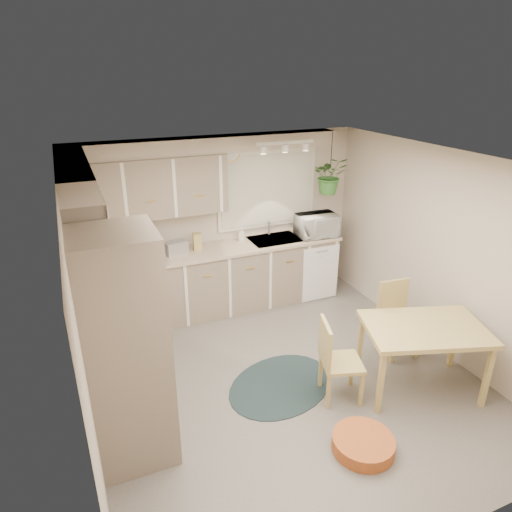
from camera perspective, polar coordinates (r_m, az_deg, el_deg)
name	(u,v)px	position (r m, az deg, el deg)	size (l,w,h in m)	color
floor	(285,379)	(5.27, 3.68, -15.11)	(4.20, 4.20, 0.00)	#6A655D
ceiling	(292,164)	(4.25, 4.50, 11.44)	(4.20, 4.20, 0.00)	white
wall_back	(221,222)	(6.43, -4.41, 4.28)	(4.00, 0.04, 2.40)	#B5A795
wall_front	(440,419)	(3.21, 22.07, -18.32)	(4.00, 0.04, 2.40)	#B5A795
wall_left	(79,322)	(4.21, -21.27, -7.72)	(0.04, 4.20, 2.40)	#B5A795
wall_right	(441,253)	(5.76, 22.12, 0.36)	(0.04, 4.20, 2.40)	#B5A795
base_cab_left	(113,338)	(5.35, -17.44, -9.71)	(0.60, 1.85, 0.90)	gray
base_cab_back	(216,281)	(6.39, -5.04, -3.13)	(3.60, 0.60, 0.90)	gray
counter_left	(109,300)	(5.12, -17.94, -5.23)	(0.64, 1.89, 0.04)	tan
counter_back	(215,250)	(6.19, -5.16, 0.75)	(3.64, 0.64, 0.04)	tan
oven_stack	(126,352)	(3.98, -15.93, -11.44)	(0.65, 0.65, 2.10)	gray
wall_oven_face	(165,343)	(4.01, -11.34, -10.65)	(0.02, 0.56, 0.58)	silver
upper_cab_left	(82,217)	(4.90, -20.92, 4.58)	(0.35, 2.00, 0.75)	gray
upper_cab_back	(148,188)	(5.87, -13.41, 8.27)	(2.00, 0.35, 0.75)	gray
soffit_left	(72,170)	(4.79, -22.02, 9.94)	(0.30, 2.00, 0.20)	#B5A795
soffit_back	(207,145)	(5.97, -6.12, 13.67)	(3.60, 0.30, 0.20)	#B5A795
cooktop	(116,324)	(4.61, -17.06, -8.07)	(0.52, 0.58, 0.02)	silver
range_hood	(108,281)	(4.40, -17.98, -3.00)	(0.40, 0.60, 0.14)	silver
window_blinds	(267,190)	(6.54, 1.44, 8.30)	(1.40, 0.02, 1.00)	beige
window_frame	(267,189)	(6.55, 1.40, 8.32)	(1.50, 0.02, 1.10)	silver
sink	(275,242)	(6.52, 2.36, 1.78)	(0.70, 0.48, 0.10)	#9A9DA1
dishwasher_front	(320,274)	(6.72, 8.06, -2.19)	(0.58, 0.01, 0.83)	silver
track_light_bar	(285,143)	(5.93, 3.64, 13.98)	(0.80, 0.04, 0.04)	silver
wall_clock	(230,151)	(6.22, -3.26, 12.98)	(0.30, 0.30, 0.03)	gold
dining_table	(420,358)	(5.22, 19.85, -11.85)	(1.21, 0.81, 0.76)	tan
chair_left	(342,360)	(4.85, 10.70, -12.70)	(0.42, 0.42, 0.89)	tan
chair_back	(399,320)	(5.71, 17.50, -7.67)	(0.41, 0.41, 0.88)	tan
braided_rug	(281,385)	(5.18, 3.09, -15.79)	(1.26, 0.95, 0.01)	black
pet_bed	(363,444)	(4.56, 13.24, -21.89)	(0.56, 0.56, 0.13)	#BC5625
microwave	(317,223)	(6.63, 7.63, 4.13)	(0.58, 0.32, 0.39)	silver
soap_bottle	(241,237)	(6.45, -1.86, 2.34)	(0.08, 0.18, 0.08)	silver
hanging_plant	(330,179)	(6.55, 9.21, 9.43)	(0.47, 0.52, 0.41)	#306528
coffee_maker	(143,248)	(5.94, -13.90, 1.02)	(0.18, 0.21, 0.31)	black
toaster	(176,248)	(6.06, -9.97, 1.05)	(0.28, 0.16, 0.17)	#9A9DA1
knife_block	(197,241)	(6.14, -7.37, 1.81)	(0.11, 0.11, 0.23)	tan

